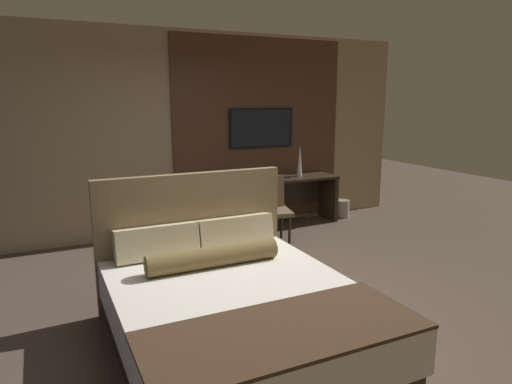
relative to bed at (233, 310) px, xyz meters
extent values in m
plane|color=#4C3D33|center=(0.56, 0.63, -0.32)|extent=(16.00, 16.00, 0.00)
cube|color=tan|center=(0.56, 3.23, 1.08)|extent=(7.20, 0.06, 2.80)
cube|color=#4C3323|center=(1.79, 3.18, 1.08)|extent=(2.68, 0.03, 2.70)
cube|color=#33281E|center=(0.00, -0.12, -0.21)|extent=(1.66, 2.01, 0.22)
cube|color=silver|center=(0.00, -0.12, 0.06)|extent=(1.71, 2.07, 0.31)
cube|color=#422D1E|center=(0.00, -0.79, 0.22)|extent=(1.72, 0.73, 0.02)
cube|color=#7F6B4C|center=(0.00, 0.96, 0.29)|extent=(1.74, 0.08, 1.22)
cube|color=beige|center=(-0.37, 0.82, 0.35)|extent=(0.72, 0.23, 0.31)
cube|color=beige|center=(0.37, 0.82, 0.35)|extent=(0.72, 0.23, 0.31)
cylinder|color=brown|center=(0.00, 0.40, 0.29)|extent=(1.11, 0.17, 0.17)
cube|color=#2D2319|center=(1.79, 2.90, 0.39)|extent=(2.18, 0.51, 0.03)
cube|color=#2D2319|center=(0.73, 2.90, 0.03)|extent=(0.06, 0.46, 0.69)
cube|color=#2D2319|center=(2.85, 2.90, 0.03)|extent=(0.06, 0.46, 0.69)
cube|color=#2D2319|center=(1.79, 3.14, 0.09)|extent=(2.06, 0.02, 0.34)
cube|color=black|center=(1.79, 3.15, 1.13)|extent=(1.02, 0.04, 0.58)
cube|color=black|center=(1.79, 3.13, 1.13)|extent=(0.96, 0.01, 0.53)
cube|color=brown|center=(1.45, 2.18, 0.11)|extent=(0.61, 0.59, 0.05)
cube|color=brown|center=(1.50, 2.39, 0.35)|extent=(0.48, 0.21, 0.42)
cylinder|color=black|center=(1.20, 2.04, -0.12)|extent=(0.04, 0.04, 0.40)
cylinder|color=black|center=(1.60, 1.94, -0.12)|extent=(0.04, 0.04, 0.40)
cylinder|color=black|center=(1.29, 2.42, -0.12)|extent=(0.04, 0.04, 0.40)
cylinder|color=black|center=(1.69, 2.32, -0.12)|extent=(0.04, 0.04, 0.40)
cone|color=silver|center=(2.33, 2.92, 0.64)|extent=(0.08, 0.08, 0.47)
cube|color=#332D28|center=(2.02, 2.93, 0.42)|extent=(0.23, 0.17, 0.03)
cylinder|color=gray|center=(3.12, 2.88, -0.18)|extent=(0.22, 0.22, 0.28)
camera|label=1|loc=(-1.22, -2.95, 1.57)|focal=32.00mm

